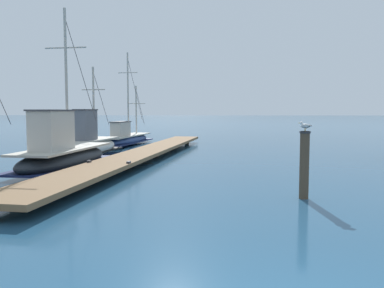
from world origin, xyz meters
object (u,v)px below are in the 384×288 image
object	(u,v)px
fishing_boat_2	(126,138)
perched_seagull	(305,126)
fishing_boat_3	(63,154)
mooring_piling	(304,164)
fishing_boat_0	(91,144)

from	to	relation	value
fishing_boat_2	perched_seagull	bearing A→B (deg)	-61.19
fishing_boat_2	fishing_boat_3	xyz separation A→B (m)	(0.43, -12.27, 0.21)
mooring_piling	perched_seagull	xyz separation A→B (m)	(0.00, -0.00, 1.05)
fishing_boat_2	fishing_boat_0	bearing A→B (deg)	-91.26
fishing_boat_2	fishing_boat_3	size ratio (longest dim) A/B	1.19
fishing_boat_2	mooring_piling	bearing A→B (deg)	-61.19
fishing_boat_0	fishing_boat_3	distance (m)	5.31
mooring_piling	perched_seagull	world-z (taller)	perched_seagull
fishing_boat_3	perched_seagull	world-z (taller)	fishing_boat_3
fishing_boat_0	perched_seagull	distance (m)	13.46
fishing_boat_2	mooring_piling	size ratio (longest dim) A/B	4.15
fishing_boat_2	fishing_boat_3	distance (m)	12.28
perched_seagull	fishing_boat_3	bearing A→B (deg)	153.41
fishing_boat_0	fishing_boat_2	distance (m)	6.99
fishing_boat_0	mooring_piling	size ratio (longest dim) A/B	2.72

